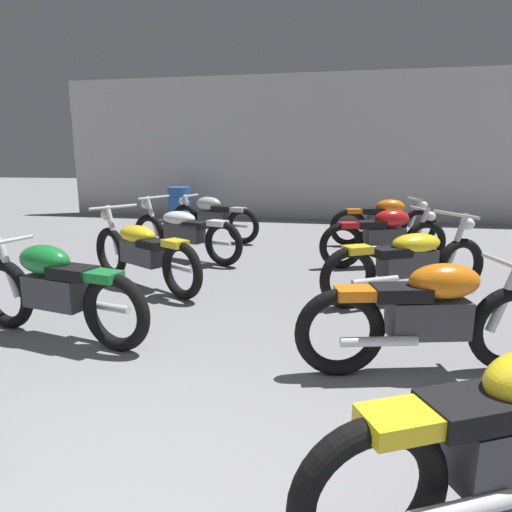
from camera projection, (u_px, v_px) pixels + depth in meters
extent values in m
cube|color=#BCBAB7|center=(310.00, 148.00, 11.32)|extent=(13.15, 0.24, 3.60)
torus|color=black|center=(6.00, 294.00, 4.19)|extent=(0.68, 0.25, 0.67)
torus|color=black|center=(116.00, 312.00, 3.69)|extent=(0.68, 0.25, 0.67)
cylinder|color=silver|center=(8.00, 268.00, 4.10)|extent=(0.25, 0.12, 0.56)
cube|color=#38383D|center=(56.00, 292.00, 3.92)|extent=(0.61, 0.35, 0.28)
ellipsoid|color=#197F33|center=(44.00, 260.00, 3.89)|extent=(0.57, 0.38, 0.26)
cube|color=black|center=(73.00, 272.00, 3.79)|extent=(0.44, 0.32, 0.10)
cube|color=#197F33|center=(104.00, 276.00, 3.66)|extent=(0.32, 0.25, 0.08)
cylinder|color=silver|center=(9.00, 241.00, 4.02)|extent=(0.14, 0.48, 0.04)
cylinder|color=silver|center=(103.00, 306.00, 3.90)|extent=(0.55, 0.18, 0.07)
torus|color=black|center=(111.00, 252.00, 6.02)|extent=(0.63, 0.44, 0.67)
torus|color=black|center=(182.00, 271.00, 5.04)|extent=(0.63, 0.44, 0.67)
cylinder|color=silver|center=(113.00, 230.00, 5.90)|extent=(0.27, 0.20, 0.66)
cube|color=#38383D|center=(143.00, 253.00, 5.51)|extent=(0.69, 0.54, 0.28)
ellipsoid|color=yellow|center=(137.00, 234.00, 5.52)|extent=(0.68, 0.58, 0.22)
cube|color=black|center=(153.00, 244.00, 5.33)|extent=(0.47, 0.41, 0.10)
cube|color=yellow|center=(175.00, 243.00, 5.04)|extent=(0.34, 0.31, 0.08)
cylinder|color=silver|center=(114.00, 207.00, 5.79)|extent=(0.38, 0.60, 0.04)
sphere|color=white|center=(106.00, 215.00, 5.95)|extent=(0.14, 0.14, 0.14)
cylinder|color=silver|center=(177.00, 267.00, 5.30)|extent=(0.51, 0.34, 0.07)
torus|color=black|center=(150.00, 235.00, 7.36)|extent=(0.67, 0.34, 0.67)
torus|color=black|center=(224.00, 244.00, 6.60)|extent=(0.67, 0.34, 0.67)
cylinder|color=silver|center=(152.00, 216.00, 7.26)|extent=(0.28, 0.16, 0.66)
cube|color=#38383D|center=(184.00, 233.00, 6.96)|extent=(0.70, 0.46, 0.28)
ellipsoid|color=white|center=(179.00, 218.00, 6.96)|extent=(0.67, 0.51, 0.22)
cube|color=black|center=(195.00, 225.00, 6.82)|extent=(0.46, 0.36, 0.10)
cube|color=white|center=(218.00, 223.00, 6.58)|extent=(0.33, 0.29, 0.08)
cylinder|color=silver|center=(154.00, 197.00, 7.16)|extent=(0.27, 0.65, 0.04)
sphere|color=white|center=(145.00, 204.00, 7.29)|extent=(0.14, 0.14, 0.14)
cylinder|color=silver|center=(215.00, 242.00, 6.84)|extent=(0.54, 0.26, 0.07)
torus|color=black|center=(186.00, 221.00, 8.87)|extent=(0.67, 0.29, 0.67)
torus|color=black|center=(243.00, 226.00, 8.29)|extent=(0.67, 0.29, 0.67)
cylinder|color=silver|center=(189.00, 209.00, 8.78)|extent=(0.25, 0.13, 0.56)
cube|color=#38383D|center=(213.00, 218.00, 8.56)|extent=(0.62, 0.39, 0.28)
ellipsoid|color=#B7B7BC|center=(208.00, 204.00, 8.54)|extent=(0.58, 0.41, 0.26)
cube|color=black|center=(223.00, 209.00, 8.41)|extent=(0.45, 0.34, 0.10)
cube|color=#B7B7BC|center=(238.00, 210.00, 8.27)|extent=(0.32, 0.27, 0.08)
cylinder|color=silver|center=(191.00, 195.00, 8.69)|extent=(0.17, 0.47, 0.04)
sphere|color=white|center=(183.00, 201.00, 8.81)|extent=(0.14, 0.14, 0.14)
cylinder|color=silver|center=(235.00, 225.00, 8.52)|extent=(0.55, 0.22, 0.07)
torus|color=black|center=(370.00, 496.00, 1.69)|extent=(0.65, 0.40, 0.67)
cube|color=black|center=(473.00, 408.00, 1.74)|extent=(0.47, 0.39, 0.10)
cube|color=yellow|center=(399.00, 421.00, 1.65)|extent=(0.34, 0.30, 0.08)
torus|color=black|center=(512.00, 329.00, 3.33)|extent=(0.68, 0.27, 0.67)
torus|color=black|center=(340.00, 332.00, 3.27)|extent=(0.68, 0.27, 0.67)
cylinder|color=silver|center=(505.00, 296.00, 3.27)|extent=(0.25, 0.13, 0.56)
cube|color=#38383D|center=(428.00, 318.00, 3.28)|extent=(0.61, 0.37, 0.28)
ellipsoid|color=orange|center=(444.00, 281.00, 3.22)|extent=(0.57, 0.40, 0.26)
cube|color=black|center=(400.00, 292.00, 3.22)|extent=(0.45, 0.33, 0.10)
cube|color=orange|center=(355.00, 293.00, 3.21)|extent=(0.32, 0.26, 0.08)
cylinder|color=silver|center=(502.00, 262.00, 3.21)|extent=(0.15, 0.47, 0.04)
cylinder|color=silver|center=(379.00, 341.00, 3.16)|extent=(0.55, 0.20, 0.07)
torus|color=black|center=(460.00, 266.00, 5.23)|extent=(0.63, 0.44, 0.67)
torus|color=black|center=(348.00, 278.00, 4.74)|extent=(0.63, 0.44, 0.67)
cylinder|color=silver|center=(457.00, 241.00, 5.14)|extent=(0.27, 0.20, 0.66)
cube|color=#38383D|center=(407.00, 263.00, 4.96)|extent=(0.69, 0.54, 0.28)
ellipsoid|color=yellow|center=(416.00, 243.00, 4.95)|extent=(0.68, 0.58, 0.22)
cube|color=black|center=(391.00, 252.00, 4.86)|extent=(0.47, 0.41, 0.10)
cube|color=yellow|center=(358.00, 250.00, 4.71)|extent=(0.34, 0.32, 0.08)
cylinder|color=silver|center=(455.00, 214.00, 5.05)|extent=(0.38, 0.60, 0.04)
sphere|color=white|center=(468.00, 224.00, 5.14)|extent=(0.14, 0.14, 0.14)
cylinder|color=silver|center=(375.00, 281.00, 4.71)|extent=(0.51, 0.34, 0.07)
torus|color=black|center=(425.00, 243.00, 6.65)|extent=(0.67, 0.34, 0.67)
torus|color=black|center=(342.00, 246.00, 6.45)|extent=(0.67, 0.34, 0.67)
cylinder|color=silver|center=(421.00, 226.00, 6.59)|extent=(0.25, 0.15, 0.56)
cube|color=#38383D|center=(384.00, 238.00, 6.53)|extent=(0.62, 0.42, 0.28)
ellipsoid|color=red|center=(392.00, 219.00, 6.49)|extent=(0.59, 0.44, 0.26)
cube|color=black|center=(371.00, 224.00, 6.45)|extent=(0.46, 0.36, 0.10)
cube|color=red|center=(349.00, 225.00, 6.40)|extent=(0.33, 0.29, 0.08)
cylinder|color=silver|center=(419.00, 208.00, 6.52)|extent=(0.20, 0.46, 0.04)
sphere|color=white|center=(431.00, 216.00, 6.58)|extent=(0.14, 0.14, 0.14)
cylinder|color=silver|center=(361.00, 248.00, 6.37)|extent=(0.54, 0.26, 0.07)
torus|color=black|center=(419.00, 227.00, 8.14)|extent=(0.68, 0.26, 0.67)
torus|color=black|center=(348.00, 228.00, 8.10)|extent=(0.68, 0.26, 0.67)
cylinder|color=silver|center=(415.00, 213.00, 8.08)|extent=(0.25, 0.12, 0.56)
cube|color=#38383D|center=(384.00, 222.00, 8.10)|extent=(0.61, 0.36, 0.28)
ellipsoid|color=orange|center=(390.00, 207.00, 8.04)|extent=(0.57, 0.39, 0.26)
cube|color=black|center=(372.00, 211.00, 8.05)|extent=(0.44, 0.32, 0.10)
cube|color=orange|center=(354.00, 211.00, 8.04)|extent=(0.32, 0.26, 0.08)
cylinder|color=silver|center=(413.00, 199.00, 8.02)|extent=(0.14, 0.48, 0.04)
sphere|color=white|center=(424.00, 205.00, 8.05)|extent=(0.14, 0.14, 0.14)
cylinder|color=silver|center=(363.00, 230.00, 7.99)|extent=(0.55, 0.19, 0.07)
cylinder|color=#23519E|center=(179.00, 204.00, 11.28)|extent=(0.56, 0.56, 0.85)
torus|color=#23519E|center=(179.00, 197.00, 11.25)|extent=(0.59, 0.59, 0.03)
torus|color=#23519E|center=(179.00, 211.00, 11.32)|extent=(0.59, 0.59, 0.03)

